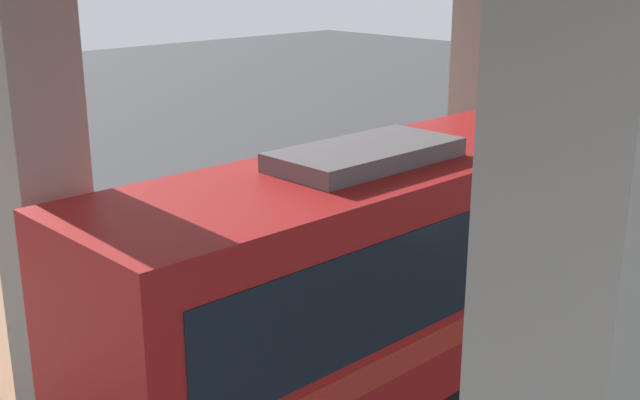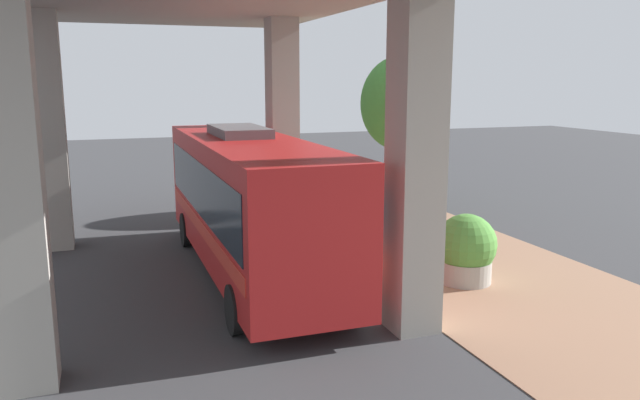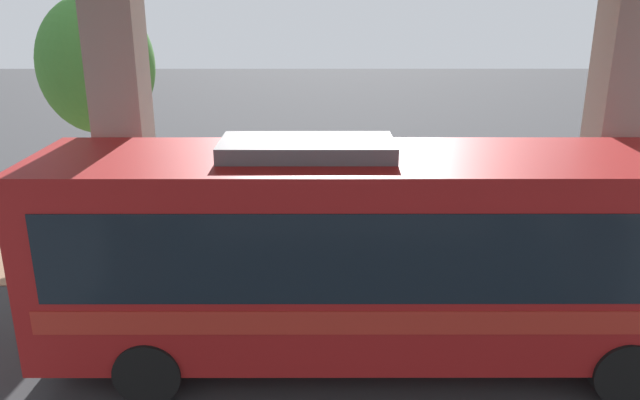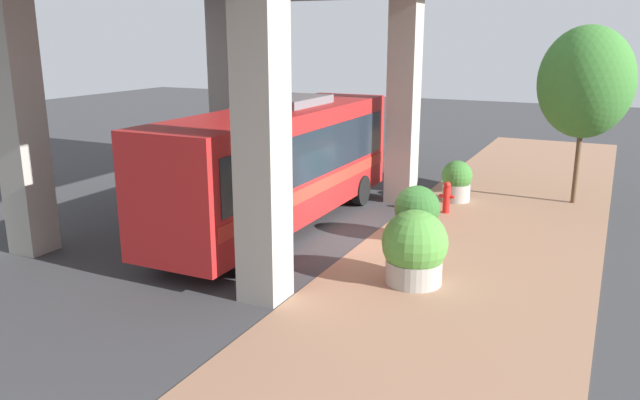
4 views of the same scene
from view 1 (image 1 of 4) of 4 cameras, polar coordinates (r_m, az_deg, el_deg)
name	(u,v)px [view 1 (image 1 of 4)]	position (r m, az deg, el deg)	size (l,w,h in m)	color
ground_plane	(294,318)	(14.16, -1.87, -8.36)	(80.00, 80.00, 0.00)	#38383A
sidewalk_strip	(194,271)	(16.33, -8.97, -4.98)	(6.00, 40.00, 0.02)	#936B51
bus	(413,250)	(11.61, 6.67, -3.54)	(2.62, 10.39, 3.72)	#B21E1E
fire_hydrant	(59,332)	(13.11, -18.06, -8.91)	(0.47, 0.23, 1.03)	red
planter_front	(219,267)	(14.37, -7.23, -4.74)	(1.25, 1.25, 1.54)	#9E998E
planter_back	(309,216)	(16.80, -0.76, -1.17)	(1.49, 1.49, 1.72)	#9E998E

